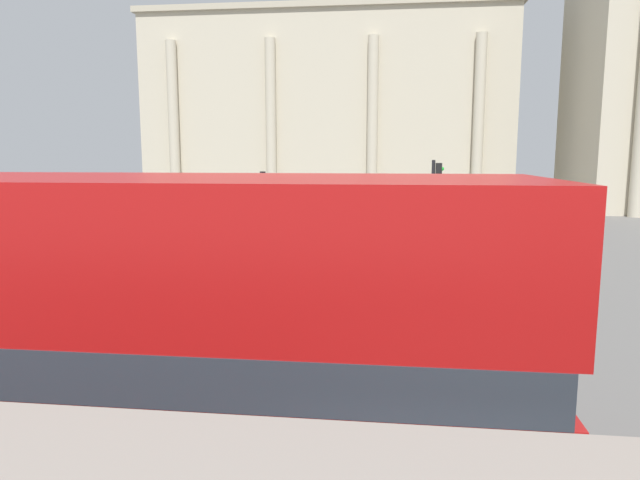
# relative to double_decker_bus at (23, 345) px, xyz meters

# --- Properties ---
(double_decker_bus) EXTENTS (10.69, 2.77, 4.06)m
(double_decker_bus) POSITION_rel_double_decker_bus_xyz_m (0.00, 0.00, 0.00)
(double_decker_bus) COLOR black
(double_decker_bus) RESTS_ON ground_plane
(plaza_building_left) EXTENTS (33.21, 15.48, 17.01)m
(plaza_building_left) POSITION_rel_double_decker_bus_xyz_m (-2.00, 51.12, 6.25)
(plaza_building_left) COLOR beige
(plaza_building_left) RESTS_ON ground_plane
(traffic_light_near) EXTENTS (0.42, 0.24, 3.93)m
(traffic_light_near) POSITION_rel_double_decker_bus_xyz_m (1.29, 6.36, 0.30)
(traffic_light_near) COLOR black
(traffic_light_near) RESTS_ON ground_plane
(traffic_light_mid) EXTENTS (0.42, 0.24, 4.11)m
(traffic_light_mid) POSITION_rel_double_decker_bus_xyz_m (5.41, 14.54, 0.40)
(traffic_light_mid) COLOR black
(traffic_light_mid) RESTS_ON ground_plane
(pedestrian_black) EXTENTS (0.32, 0.32, 1.82)m
(pedestrian_black) POSITION_rel_double_decker_bus_xyz_m (-4.19, 25.16, -1.21)
(pedestrian_black) COLOR #282B33
(pedestrian_black) RESTS_ON ground_plane
(pedestrian_blue) EXTENTS (0.32, 0.32, 1.78)m
(pedestrian_blue) POSITION_rel_double_decker_bus_xyz_m (0.12, 22.54, -1.23)
(pedestrian_blue) COLOR #282B33
(pedestrian_blue) RESTS_ON ground_plane
(pedestrian_yellow) EXTENTS (0.32, 0.32, 1.82)m
(pedestrian_yellow) POSITION_rel_double_decker_bus_xyz_m (9.54, 14.98, -1.21)
(pedestrian_yellow) COLOR #282B33
(pedestrian_yellow) RESTS_ON ground_plane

